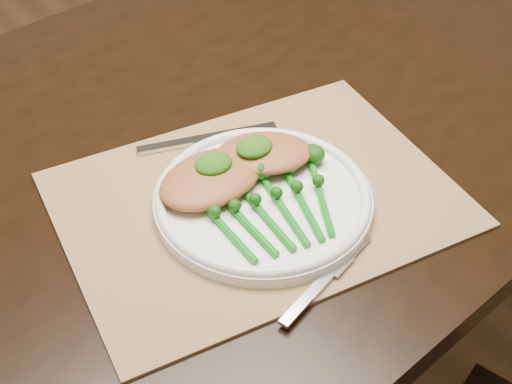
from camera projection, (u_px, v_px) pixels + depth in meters
floor at (239, 353)px, 1.63m from camera, size 4.00×4.00×0.00m
dining_table at (233, 286)px, 1.29m from camera, size 1.65×0.99×0.75m
placemat at (257, 199)px, 0.91m from camera, size 0.55×0.45×0.00m
dinner_plate at (263, 198)px, 0.89m from camera, size 0.28×0.28×0.02m
knife at (194, 141)px, 0.99m from camera, size 0.19×0.09×0.01m
fork at (332, 272)px, 0.81m from camera, size 0.17×0.06×0.01m
chicken_fillet_left at (211, 178)px, 0.89m from camera, size 0.15×0.11×0.03m
chicken_fillet_right at (264, 153)px, 0.92m from camera, size 0.15×0.14×0.02m
pesto_dollop_left at (214, 164)px, 0.89m from camera, size 0.05×0.04×0.02m
pesto_dollop_right at (254, 147)px, 0.91m from camera, size 0.05×0.04×0.02m
broccolini_bundle at (274, 212)px, 0.86m from camera, size 0.19×0.20×0.04m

